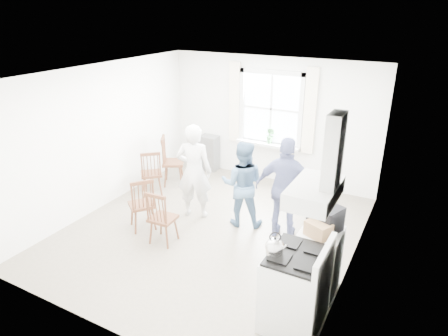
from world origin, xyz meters
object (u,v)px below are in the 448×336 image
person_right (286,189)px  gas_stove (296,289)px  windsor_chair_b (159,213)px  stereo_stack (325,218)px  person_left (194,171)px  low_cabinet (318,261)px  person_mid (242,184)px  windsor_chair_c (142,199)px  windsor_chair_a (151,169)px

person_right → gas_stove: bearing=105.4°
windsor_chair_b → person_right: (1.61, 1.18, 0.28)m
stereo_stack → person_left: size_ratio=0.27×
low_cabinet → person_mid: person_mid is taller
gas_stove → person_left: bearing=145.4°
stereo_stack → person_left: 2.69m
stereo_stack → low_cabinet: bearing=-103.8°
stereo_stack → person_left: (-2.52, 0.91, -0.21)m
gas_stove → windsor_chair_c: size_ratio=1.19×
gas_stove → stereo_stack: (0.09, 0.76, 0.58)m
low_cabinet → stereo_stack: size_ratio=2.00×
stereo_stack → person_right: size_ratio=0.27×
gas_stove → person_right: bearing=114.0°
low_cabinet → windsor_chair_b: size_ratio=0.99×
windsor_chair_b → person_mid: (0.83, 1.21, 0.19)m
windsor_chair_b → gas_stove: bearing=-14.1°
low_cabinet → person_mid: 2.00m
windsor_chair_b → person_left: size_ratio=0.54×
stereo_stack → person_right: (-0.88, 1.02, -0.22)m
stereo_stack → person_right: person_right is taller
windsor_chair_c → person_mid: 1.67m
windsor_chair_c → person_left: bearing=61.3°
windsor_chair_c → person_mid: person_mid is taller
gas_stove → low_cabinet: size_ratio=1.24×
windsor_chair_c → person_right: (2.11, 0.95, 0.27)m
windsor_chair_b → windsor_chair_a: bearing=131.7°
low_cabinet → stereo_stack: bearing=76.2°
gas_stove → windsor_chair_b: (-2.40, 0.60, 0.07)m
windsor_chair_c → person_left: size_ratio=0.55×
low_cabinet → windsor_chair_b: bearing=-177.7°
person_left → person_mid: (0.87, 0.13, -0.10)m
person_right → person_mid: bearing=-10.9°
windsor_chair_c → stereo_stack: bearing=-1.2°
person_left → person_mid: bearing=170.9°
windsor_chair_c → person_mid: (1.33, 0.99, 0.17)m
person_right → person_left: bearing=-5.0°
low_cabinet → stereo_stack: stereo_stack is taller
gas_stove → person_mid: size_ratio=0.75×
gas_stove → windsor_chair_c: bearing=164.1°
stereo_stack → person_mid: size_ratio=0.30×
stereo_stack → windsor_chair_a: 3.90m
stereo_stack → person_right: bearing=130.8°
windsor_chair_b → windsor_chair_c: bearing=155.9°
windsor_chair_a → person_mid: 2.04m
gas_stove → windsor_chair_b: bearing=165.9°
stereo_stack → person_left: bearing=160.1°
windsor_chair_b → person_left: (-0.03, 1.07, 0.29)m
gas_stove → windsor_chair_c: 3.02m
gas_stove → windsor_chair_a: gas_stove is taller
stereo_stack → windsor_chair_c: 3.03m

